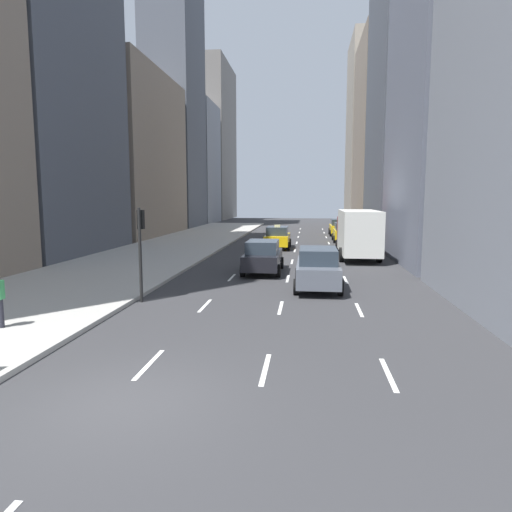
{
  "coord_description": "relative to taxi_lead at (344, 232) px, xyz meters",
  "views": [
    {
      "loc": [
        3.53,
        -8.16,
        3.98
      ],
      "look_at": [
        1.39,
        10.72,
        1.53
      ],
      "focal_mm": 32.0,
      "sensor_mm": 36.0,
      "label": 1
    }
  ],
  "objects": [
    {
      "name": "building_row_right",
      "position": [
        5.2,
        -4.1,
        11.62
      ],
      "size": [
        6.0,
        64.63,
        29.4
      ],
      "color": "gray",
      "rests_on": "ground"
    },
    {
      "name": "sedan_black_near",
      "position": [
        -5.6,
        -17.83,
        0.0
      ],
      "size": [
        2.02,
        4.48,
        1.73
      ],
      "color": "black",
      "rests_on": "ground"
    },
    {
      "name": "ground_plane",
      "position": [
        -6.8,
        -33.51,
        -0.88
      ],
      "size": [
        160.0,
        160.0,
        0.0
      ],
      "primitive_type": "plane",
      "color": "#333335"
    },
    {
      "name": "sidewalk_left",
      "position": [
        -13.8,
        -6.51,
        -0.81
      ],
      "size": [
        8.0,
        66.0,
        0.15
      ],
      "primitive_type": "cube",
      "color": "#ADAAA3",
      "rests_on": "ground"
    },
    {
      "name": "taxi_third",
      "position": [
        -5.6,
        -6.21,
        0.0
      ],
      "size": [
        2.02,
        4.4,
        1.87
      ],
      "color": "yellow",
      "rests_on": "ground"
    },
    {
      "name": "building_row_left",
      "position": [
        -20.8,
        5.79,
        14.14
      ],
      "size": [
        6.0,
        86.17,
        36.73
      ],
      "color": "gray",
      "rests_on": "ground"
    },
    {
      "name": "lane_markings",
      "position": [
        -4.2,
        -10.51,
        -0.87
      ],
      "size": [
        5.72,
        56.0,
        0.01
      ],
      "color": "white",
      "rests_on": "ground"
    },
    {
      "name": "sedan_silver_behind",
      "position": [
        -2.8,
        -21.8,
        0.03
      ],
      "size": [
        2.02,
        4.63,
        1.81
      ],
      "color": "#565B66",
      "rests_on": "ground"
    },
    {
      "name": "taxi_second",
      "position": [
        0.0,
        6.84,
        0.0
      ],
      "size": [
        2.02,
        4.4,
        1.87
      ],
      "color": "yellow",
      "rests_on": "ground"
    },
    {
      "name": "traffic_light_pole",
      "position": [
        -9.55,
        -25.09,
        1.53
      ],
      "size": [
        0.24,
        0.42,
        3.6
      ],
      "color": "black",
      "rests_on": "ground"
    },
    {
      "name": "box_truck",
      "position": [
        0.0,
        -11.02,
        0.83
      ],
      "size": [
        2.58,
        8.4,
        3.15
      ],
      "color": "maroon",
      "rests_on": "ground"
    },
    {
      "name": "taxi_lead",
      "position": [
        0.0,
        0.0,
        0.0
      ],
      "size": [
        2.02,
        4.4,
        1.87
      ],
      "color": "yellow",
      "rests_on": "ground"
    }
  ]
}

